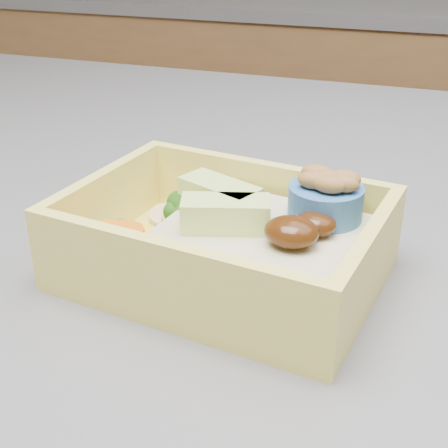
% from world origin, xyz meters
% --- Properties ---
extents(back_cabinets, '(3.20, 0.62, 2.30)m').
position_xyz_m(back_cabinets, '(0.00, 1.23, 0.89)').
color(back_cabinets, brown).
rests_on(back_cabinets, ground).
extents(bento_box, '(0.22, 0.17, 0.07)m').
position_xyz_m(bento_box, '(-0.00, -0.23, 0.95)').
color(bento_box, '#EFDE62').
rests_on(bento_box, island).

